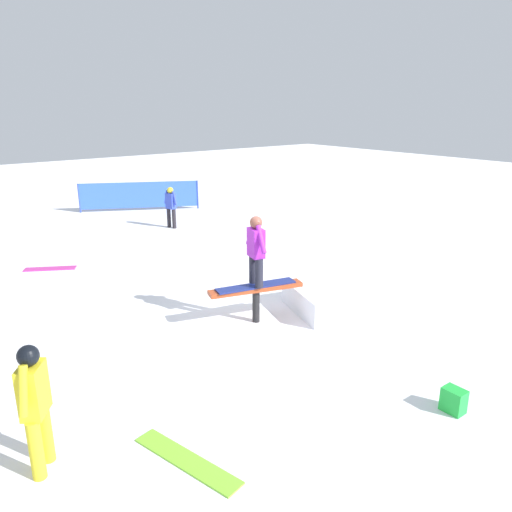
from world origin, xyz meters
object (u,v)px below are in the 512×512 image
at_px(rail_feature, 256,293).
at_px(loose_snowboard_lime, 187,460).
at_px(backpack_on_snow, 454,400).
at_px(bystander_yellow, 35,402).
at_px(loose_snowboard_magenta, 50,269).
at_px(main_rider_on_rail, 256,253).
at_px(bystander_blue, 171,205).

xyz_separation_m(rail_feature, loose_snowboard_lime, (3.04, 2.58, -0.58)).
bearing_deg(rail_feature, backpack_on_snow, 111.73).
bearing_deg(loose_snowboard_lime, bystander_yellow, 42.01).
bearing_deg(rail_feature, bystander_yellow, 37.85).
bearing_deg(rail_feature, loose_snowboard_lime, 57.30).
distance_m(rail_feature, bystander_yellow, 4.71).
xyz_separation_m(loose_snowboard_magenta, backpack_on_snow, (-2.50, 9.62, 0.16)).
xyz_separation_m(rail_feature, loose_snowboard_magenta, (2.18, -5.67, -0.58)).
distance_m(main_rider_on_rail, backpack_on_snow, 4.14).
xyz_separation_m(main_rider_on_rail, bystander_yellow, (4.40, 1.67, -0.51)).
relative_size(bystander_yellow, backpack_on_snow, 4.61).
bearing_deg(loose_snowboard_lime, backpack_on_snow, -126.18).
relative_size(bystander_blue, loose_snowboard_lime, 0.89).
height_order(main_rider_on_rail, bystander_blue, main_rider_on_rail).
height_order(bystander_yellow, loose_snowboard_lime, bystander_yellow).
bearing_deg(bystander_yellow, rail_feature, 146.37).
xyz_separation_m(bystander_yellow, backpack_on_snow, (-4.72, 2.27, -0.71)).
relative_size(bystander_blue, backpack_on_snow, 4.02).
bearing_deg(backpack_on_snow, main_rider_on_rail, 4.86).
bearing_deg(bystander_yellow, loose_snowboard_magenta, -161.28).
bearing_deg(main_rider_on_rail, loose_snowboard_lime, 54.10).
distance_m(rail_feature, backpack_on_snow, 3.98).
xyz_separation_m(loose_snowboard_lime, backpack_on_snow, (-3.37, 1.37, 0.16)).
bearing_deg(loose_snowboard_magenta, backpack_on_snow, 134.39).
bearing_deg(loose_snowboard_magenta, bystander_yellow, 102.99).
bearing_deg(backpack_on_snow, bystander_yellow, 64.43).
height_order(loose_snowboard_magenta, backpack_on_snow, backpack_on_snow).
height_order(main_rider_on_rail, loose_snowboard_magenta, main_rider_on_rail).
xyz_separation_m(main_rider_on_rail, loose_snowboard_lime, (3.04, 2.58, -1.37)).
bearing_deg(rail_feature, main_rider_on_rail, 0.00).
distance_m(loose_snowboard_magenta, backpack_on_snow, 9.94).
xyz_separation_m(bystander_yellow, loose_snowboard_magenta, (-2.22, -7.34, -0.87)).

